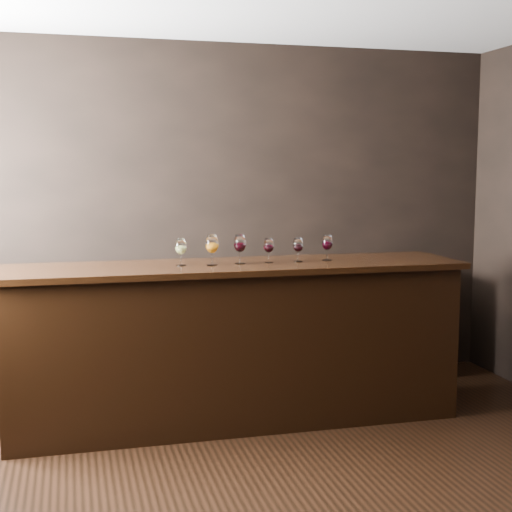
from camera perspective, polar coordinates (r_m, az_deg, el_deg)
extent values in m
plane|color=black|center=(4.08, 2.18, -19.03)|extent=(5.00, 5.00, 0.00)
cube|color=black|center=(5.86, -4.16, 3.20)|extent=(5.00, 0.02, 2.80)
cube|color=black|center=(5.06, -1.67, -7.21)|extent=(3.12, 0.71, 1.09)
cube|color=black|center=(4.96, -1.69, -0.87)|extent=(3.22, 0.78, 0.04)
cube|color=black|center=(5.97, 3.43, -5.84)|extent=(2.56, 0.40, 0.92)
cylinder|color=white|center=(4.89, -6.01, -0.73)|extent=(0.07, 0.07, 0.00)
cylinder|color=white|center=(4.89, -6.02, -0.30)|extent=(0.01, 0.01, 0.07)
ellipsoid|color=white|center=(4.88, -6.03, 0.76)|extent=(0.08, 0.08, 0.11)
cylinder|color=white|center=(4.87, -6.04, 1.35)|extent=(0.06, 0.06, 0.01)
ellipsoid|color=#C2C262|center=(4.88, -6.03, 0.55)|extent=(0.06, 0.06, 0.05)
cylinder|color=white|center=(4.89, -3.52, -0.72)|extent=(0.08, 0.08, 0.00)
cylinder|color=white|center=(4.88, -3.53, -0.23)|extent=(0.01, 0.01, 0.08)
ellipsoid|color=white|center=(4.87, -3.54, 0.98)|extent=(0.09, 0.09, 0.13)
cylinder|color=white|center=(4.86, -3.54, 1.65)|extent=(0.07, 0.07, 0.01)
ellipsoid|color=#C56A0D|center=(4.87, -3.54, 0.74)|extent=(0.07, 0.07, 0.06)
cylinder|color=white|center=(4.96, -1.29, -0.60)|extent=(0.07, 0.07, 0.00)
cylinder|color=white|center=(4.95, -1.29, -0.13)|extent=(0.01, 0.01, 0.08)
ellipsoid|color=white|center=(4.94, -1.29, 1.03)|extent=(0.09, 0.09, 0.12)
cylinder|color=white|center=(4.93, -1.30, 1.66)|extent=(0.06, 0.06, 0.01)
ellipsoid|color=black|center=(4.94, -1.29, 0.79)|extent=(0.07, 0.07, 0.06)
cylinder|color=white|center=(5.03, 1.02, -0.49)|extent=(0.06, 0.06, 0.00)
cylinder|color=white|center=(5.02, 1.02, -0.10)|extent=(0.01, 0.01, 0.07)
ellipsoid|color=white|center=(5.01, 1.03, 0.86)|extent=(0.07, 0.07, 0.10)
cylinder|color=white|center=(5.01, 1.03, 1.39)|extent=(0.05, 0.05, 0.01)
ellipsoid|color=black|center=(5.02, 1.03, 0.67)|extent=(0.06, 0.06, 0.05)
cylinder|color=white|center=(5.08, 3.39, -0.43)|extent=(0.06, 0.06, 0.00)
cylinder|color=white|center=(5.07, 3.39, -0.04)|extent=(0.01, 0.01, 0.07)
ellipsoid|color=white|center=(5.06, 3.40, 0.90)|extent=(0.07, 0.07, 0.10)
cylinder|color=white|center=(5.06, 3.40, 1.42)|extent=(0.05, 0.05, 0.01)
ellipsoid|color=black|center=(5.07, 3.39, 0.71)|extent=(0.06, 0.06, 0.05)
cylinder|color=white|center=(5.16, 5.70, -0.32)|extent=(0.07, 0.07, 0.00)
cylinder|color=white|center=(5.16, 5.71, 0.09)|extent=(0.01, 0.01, 0.07)
ellipsoid|color=white|center=(5.15, 5.72, 1.10)|extent=(0.08, 0.08, 0.11)
cylinder|color=white|center=(5.14, 5.73, 1.65)|extent=(0.06, 0.06, 0.01)
ellipsoid|color=black|center=(5.15, 5.72, 0.89)|extent=(0.06, 0.06, 0.05)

